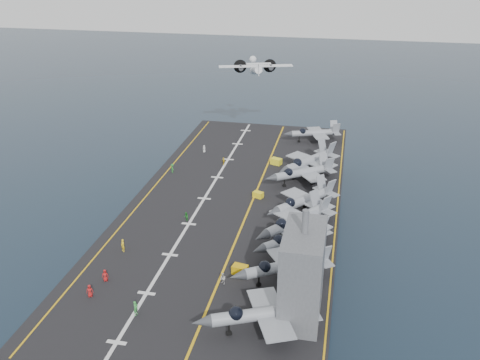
% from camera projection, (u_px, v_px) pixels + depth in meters
% --- Properties ---
extents(ground, '(500.00, 500.00, 0.00)m').
position_uv_depth(ground, '(236.00, 250.00, 102.87)').
color(ground, '#142135').
rests_on(ground, ground).
extents(hull, '(36.00, 90.00, 10.00)m').
position_uv_depth(hull, '(236.00, 227.00, 100.82)').
color(hull, '#56595E').
rests_on(hull, ground).
extents(flight_deck, '(38.00, 92.00, 0.40)m').
position_uv_depth(flight_deck, '(236.00, 202.00, 98.69)').
color(flight_deck, black).
rests_on(flight_deck, hull).
extents(foul_line, '(0.35, 90.00, 0.02)m').
position_uv_depth(foul_line, '(252.00, 203.00, 98.05)').
color(foul_line, gold).
rests_on(foul_line, flight_deck).
extents(landing_centerline, '(0.50, 90.00, 0.02)m').
position_uv_depth(landing_centerline, '(204.00, 198.00, 99.72)').
color(landing_centerline, silver).
rests_on(landing_centerline, flight_deck).
extents(deck_edge_port, '(0.25, 90.00, 0.02)m').
position_uv_depth(deck_edge_port, '(148.00, 193.00, 101.76)').
color(deck_edge_port, gold).
rests_on(deck_edge_port, flight_deck).
extents(deck_edge_stbd, '(0.25, 90.00, 0.02)m').
position_uv_depth(deck_edge_stbd, '(337.00, 211.00, 95.18)').
color(deck_edge_stbd, gold).
rests_on(deck_edge_stbd, flight_deck).
extents(island_superstructure, '(5.00, 10.00, 15.00)m').
position_uv_depth(island_superstructure, '(303.00, 264.00, 65.96)').
color(island_superstructure, '#56595E').
rests_on(island_superstructure, flight_deck).
extents(fighter_jet_0, '(18.35, 15.71, 5.38)m').
position_uv_depth(fighter_jet_0, '(263.00, 313.00, 64.93)').
color(fighter_jet_0, '#8F959E').
rests_on(fighter_jet_0, flight_deck).
extents(fighter_jet_1, '(17.80, 16.30, 5.14)m').
position_uv_depth(fighter_jet_1, '(286.00, 265.00, 74.74)').
color(fighter_jet_1, '#98A1A7').
rests_on(fighter_jet_1, flight_deck).
extents(fighter_jet_2, '(16.22, 16.28, 4.79)m').
position_uv_depth(fighter_jet_2, '(294.00, 236.00, 82.26)').
color(fighter_jet_2, gray).
rests_on(fighter_jet_2, flight_deck).
extents(fighter_jet_3, '(18.21, 19.35, 5.60)m').
position_uv_depth(fighter_jet_3, '(296.00, 219.00, 86.44)').
color(fighter_jet_3, gray).
rests_on(fighter_jet_3, flight_deck).
extents(fighter_jet_4, '(17.41, 18.12, 5.26)m').
position_uv_depth(fighter_jet_4, '(304.00, 199.00, 93.43)').
color(fighter_jet_4, '#99A0A9').
rests_on(fighter_jet_4, flight_deck).
extents(fighter_jet_5, '(17.52, 16.35, 5.06)m').
position_uv_depth(fighter_jet_5, '(303.00, 172.00, 104.94)').
color(fighter_jet_5, '#9BA3AD').
rests_on(fighter_jet_5, flight_deck).
extents(fighter_jet_6, '(18.18, 19.58, 5.66)m').
position_uv_depth(fighter_jet_6, '(309.00, 160.00, 109.58)').
color(fighter_jet_6, '#99A2A9').
rests_on(fighter_jet_6, flight_deck).
extents(fighter_jet_8, '(15.75, 13.01, 4.69)m').
position_uv_depth(fighter_jet_8, '(315.00, 132.00, 127.14)').
color(fighter_jet_8, gray).
rests_on(fighter_jet_8, flight_deck).
extents(tow_cart_a, '(2.42, 1.81, 1.31)m').
position_uv_depth(tow_cart_a, '(240.00, 270.00, 77.01)').
color(tow_cart_a, '#D4A10A').
rests_on(tow_cart_a, flight_deck).
extents(tow_cart_b, '(2.15, 1.80, 1.10)m').
position_uv_depth(tow_cart_b, '(258.00, 195.00, 100.01)').
color(tow_cart_b, yellow).
rests_on(tow_cart_b, flight_deck).
extents(tow_cart_c, '(2.59, 2.15, 1.33)m').
position_uv_depth(tow_cart_c, '(276.00, 161.00, 114.79)').
color(tow_cart_c, yellow).
rests_on(tow_cart_c, flight_deck).
extents(crew_0, '(1.29, 1.09, 1.82)m').
position_uv_depth(crew_0, '(105.00, 275.00, 75.26)').
color(crew_0, '#B21919').
rests_on(crew_0, flight_deck).
extents(crew_1, '(1.49, 1.39, 2.07)m').
position_uv_depth(crew_1, '(123.00, 245.00, 82.41)').
color(crew_1, yellow).
rests_on(crew_1, flight_deck).
extents(crew_2, '(1.07, 1.14, 1.59)m').
position_uv_depth(crew_2, '(186.00, 217.00, 91.54)').
color(crew_2, '#1E7F24').
rests_on(crew_2, flight_deck).
extents(crew_3, '(1.29, 1.35, 1.88)m').
position_uv_depth(crew_3, '(172.00, 168.00, 110.66)').
color(crew_3, '#26822A').
rests_on(crew_3, flight_deck).
extents(crew_4, '(1.17, 1.14, 1.64)m').
position_uv_depth(crew_4, '(224.00, 161.00, 114.62)').
color(crew_4, yellow).
rests_on(crew_4, flight_deck).
extents(crew_5, '(1.16, 1.22, 1.69)m').
position_uv_depth(crew_5, '(204.00, 149.00, 121.16)').
color(crew_5, silver).
rests_on(crew_5, flight_deck).
extents(crew_6, '(1.00, 1.35, 2.06)m').
position_uv_depth(crew_6, '(136.00, 308.00, 68.34)').
color(crew_6, green).
rests_on(crew_6, flight_deck).
extents(crew_7, '(1.25, 1.19, 1.74)m').
position_uv_depth(crew_7, '(223.00, 279.00, 74.58)').
color(crew_7, silver).
rests_on(crew_7, flight_deck).
extents(transport_plane, '(23.28, 18.98, 4.77)m').
position_uv_depth(transport_plane, '(256.00, 70.00, 146.23)').
color(transport_plane, silver).
extents(crew_8, '(1.29, 1.09, 1.82)m').
position_uv_depth(crew_8, '(90.00, 291.00, 71.93)').
color(crew_8, '#B21919').
rests_on(crew_8, flight_deck).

